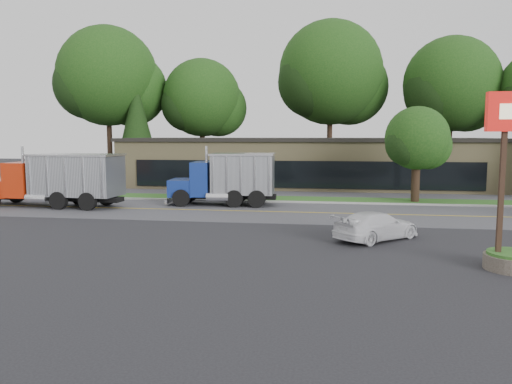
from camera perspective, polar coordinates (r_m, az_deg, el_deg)
ground at (r=21.11m, az=-3.49°, el=-5.91°), size 140.00×140.00×0.00m
road at (r=29.82m, az=0.19°, el=-2.25°), size 60.00×8.00×0.02m
center_line at (r=29.82m, az=0.19°, el=-2.25°), size 60.00×0.12×0.01m
curb at (r=33.93m, az=1.25°, el=-1.19°), size 60.00×0.30×0.12m
grass_verge at (r=35.70m, az=1.63°, el=-0.80°), size 60.00×3.40×0.03m
far_parking at (r=40.63m, az=2.51°, el=0.08°), size 60.00×7.00×0.02m
strip_mall at (r=46.27m, az=5.80°, el=3.32°), size 32.00×12.00×4.00m
tree_far_a at (r=57.92m, az=-16.37°, el=12.07°), size 11.45×10.78×16.34m
tree_far_b at (r=56.22m, az=-6.03°, el=10.23°), size 9.06×8.53×12.92m
tree_far_c at (r=54.62m, az=8.71°, el=12.77°), size 11.62×10.94×16.58m
tree_far_d at (r=54.74m, az=21.55°, el=10.90°), size 10.08×9.48×14.37m
evergreen_left at (r=54.15m, az=-13.48°, el=7.60°), size 4.61×4.61×10.47m
tree_verge at (r=35.65m, az=18.01°, el=5.53°), size 4.55×4.28×6.49m
dump_truck_red at (r=33.97m, az=-21.65°, el=1.44°), size 9.61×3.15×3.36m
dump_truck_blue at (r=32.47m, az=-3.14°, el=1.65°), size 6.98×3.01×3.36m
rally_car at (r=22.36m, az=13.58°, el=-3.76°), size 4.25×4.20×1.23m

